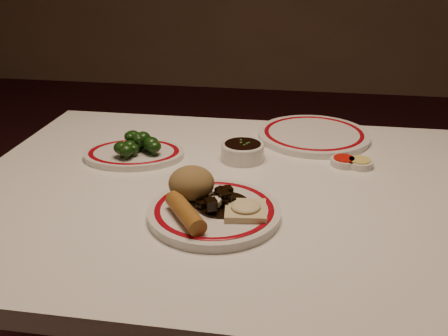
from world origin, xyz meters
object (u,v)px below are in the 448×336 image
at_px(fried_wonton, 246,209).
at_px(rice_mound, 191,183).
at_px(soy_bowl, 243,152).
at_px(dining_table, 236,223).
at_px(main_plate, 214,212).
at_px(broccoli_plate, 134,154).
at_px(stirfry_heap, 221,200).
at_px(broccoli_pile, 137,142).
at_px(spring_roll, 185,213).

bearing_deg(fried_wonton, rice_mound, 158.03).
bearing_deg(soy_bowl, dining_table, -88.02).
relative_size(dining_table, soy_bowl, 11.43).
bearing_deg(main_plate, rice_mound, 145.21).
xyz_separation_m(rice_mound, broccoli_plate, (-0.20, 0.22, -0.04)).
bearing_deg(soy_bowl, stirfry_heap, -92.04).
xyz_separation_m(broccoli_plate, broccoli_pile, (0.01, -0.00, 0.03)).
distance_m(fried_wonton, soy_bowl, 0.30).
bearing_deg(fried_wonton, dining_table, 104.22).
relative_size(fried_wonton, soy_bowl, 0.82).
relative_size(spring_roll, stirfry_heap, 1.15).
bearing_deg(broccoli_pile, soy_bowl, 6.46).
xyz_separation_m(rice_mound, fried_wonton, (0.11, -0.05, -0.02)).
bearing_deg(main_plate, broccoli_pile, 132.65).
relative_size(fried_wonton, stirfry_heap, 0.80).
height_order(spring_roll, broccoli_pile, broccoli_pile).
xyz_separation_m(main_plate, rice_mound, (-0.05, 0.04, 0.04)).
bearing_deg(broccoli_pile, rice_mound, -50.10).
bearing_deg(rice_mound, stirfry_heap, -19.92).
relative_size(dining_table, rice_mound, 13.04).
relative_size(broccoli_plate, soy_bowl, 2.62).
xyz_separation_m(dining_table, main_plate, (-0.02, -0.14, 0.10)).
bearing_deg(dining_table, fried_wonton, -75.78).
distance_m(spring_roll, soy_bowl, 0.35).
height_order(fried_wonton, broccoli_pile, broccoli_pile).
bearing_deg(broccoli_plate, fried_wonton, -40.86).
bearing_deg(rice_mound, dining_table, 52.52).
height_order(main_plate, spring_roll, spring_roll).
height_order(spring_roll, fried_wonton, spring_roll).
relative_size(broccoli_plate, broccoli_pile, 2.19).
distance_m(rice_mound, fried_wonton, 0.13).
bearing_deg(stirfry_heap, fried_wonton, -24.34).
xyz_separation_m(main_plate, fried_wonton, (0.06, -0.01, 0.02)).
relative_size(dining_table, spring_roll, 9.63).
bearing_deg(main_plate, stirfry_heap, 53.83).
distance_m(rice_mound, soy_bowl, 0.26).
distance_m(dining_table, broccoli_plate, 0.31).
bearing_deg(main_plate, soy_bowl, 86.06).
bearing_deg(stirfry_heap, main_plate, -126.17).
distance_m(spring_roll, stirfry_heap, 0.09).
xyz_separation_m(spring_roll, broccoli_plate, (-0.20, 0.31, -0.03)).
bearing_deg(stirfry_heap, spring_roll, -128.66).
height_order(fried_wonton, soy_bowl, same).
bearing_deg(fried_wonton, main_plate, 171.02).
relative_size(main_plate, fried_wonton, 3.07).
distance_m(main_plate, stirfry_heap, 0.03).
distance_m(spring_roll, broccoli_plate, 0.37).
distance_m(dining_table, stirfry_heap, 0.17).
distance_m(spring_roll, broccoli_pile, 0.37).
xyz_separation_m(stirfry_heap, broccoli_plate, (-0.26, 0.24, -0.02)).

